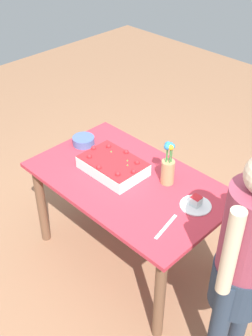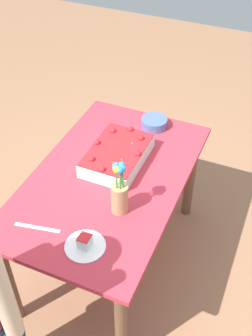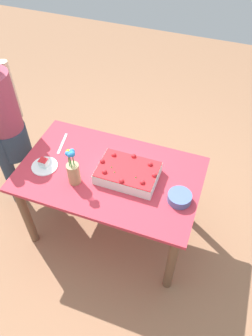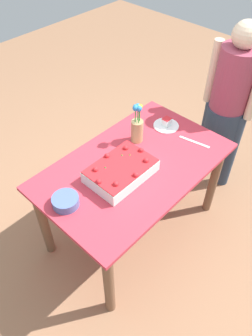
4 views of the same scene
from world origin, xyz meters
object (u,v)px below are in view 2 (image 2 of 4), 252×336
(cake_knife, at_px, (37,228))
(fruit_bowl, at_px, (154,123))
(flower_vase, at_px, (120,193))
(sheet_cake, at_px, (117,155))
(serving_plate_with_slice, at_px, (85,244))

(cake_knife, distance_m, fruit_bowl, 1.05)
(flower_vase, distance_m, fruit_bowl, 0.76)
(sheet_cake, height_order, flower_vase, flower_vase)
(cake_knife, height_order, flower_vase, flower_vase)
(serving_plate_with_slice, height_order, fruit_bowl, serving_plate_with_slice)
(cake_knife, relative_size, flower_vase, 0.76)
(cake_knife, bearing_deg, serving_plate_with_slice, 167.29)
(sheet_cake, relative_size, cake_knife, 1.84)
(sheet_cake, height_order, serving_plate_with_slice, sheet_cake)
(flower_vase, bearing_deg, sheet_cake, 26.01)
(serving_plate_with_slice, bearing_deg, cake_knife, 88.22)
(sheet_cake, relative_size, fruit_bowl, 2.63)
(serving_plate_with_slice, bearing_deg, sheet_cake, 10.31)
(serving_plate_with_slice, xyz_separation_m, fruit_bowl, (1.03, 0.04, 0.01))
(serving_plate_with_slice, bearing_deg, fruit_bowl, 2.06)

